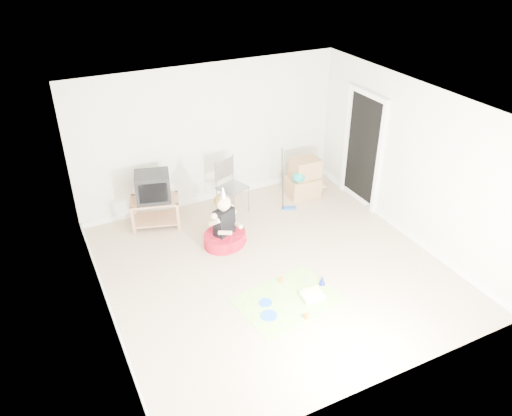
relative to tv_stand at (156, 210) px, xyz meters
name	(u,v)px	position (x,y,z in m)	size (l,w,h in m)	color
ground	(273,268)	(1.25, -2.03, -0.30)	(5.00, 5.00, 0.00)	tan
doorway_recess	(363,151)	(3.73, -0.83, 0.72)	(0.02, 0.90, 2.05)	black
tv_stand	(156,210)	(0.00, 0.00, 0.00)	(0.93, 0.73, 0.51)	#A16C49
crt_tv	(153,187)	(0.00, 0.00, 0.46)	(0.58, 0.48, 0.50)	black
folding_chair	(232,188)	(1.40, -0.17, 0.20)	(0.58, 0.57, 1.02)	gray
cardboard_boxes	(304,178)	(2.88, -0.20, 0.06)	(0.62, 0.49, 0.76)	#AA8252
floor_mop	(289,196)	(2.37, -0.54, -0.04)	(0.29, 0.36, 1.11)	#2152A8
book_pile	(319,186)	(3.32, -0.08, -0.26)	(0.23, 0.28, 0.08)	#297C44
seated_woman	(225,232)	(0.85, -1.08, -0.06)	(0.99, 0.99, 1.08)	#B21025
party_mat	(288,300)	(1.09, -2.78, -0.30)	(1.40, 1.02, 0.01)	#DC2E91
birthday_cake	(312,296)	(1.42, -2.91, -0.26)	(0.32, 0.26, 0.14)	white
blue_plate_near	(265,303)	(0.78, -2.70, -0.29)	(0.19, 0.19, 0.01)	blue
blue_plate_far	(269,315)	(0.70, -2.96, -0.29)	(0.23, 0.23, 0.01)	blue
orange_cup_near	(281,280)	(1.21, -2.39, -0.26)	(0.06, 0.06, 0.07)	orange
orange_cup_far	(306,316)	(1.13, -3.22, -0.26)	(0.07, 0.07, 0.08)	orange
blue_party_hat	(322,280)	(1.72, -2.70, -0.22)	(0.11, 0.11, 0.15)	#1923B1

